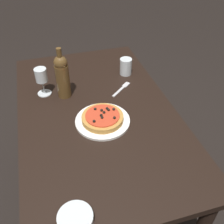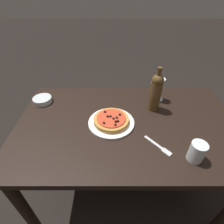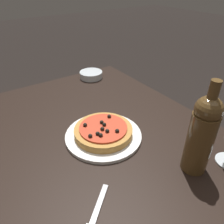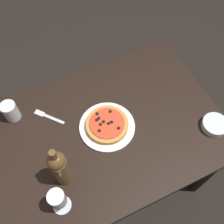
% 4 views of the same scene
% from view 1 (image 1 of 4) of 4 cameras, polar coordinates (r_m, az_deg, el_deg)
% --- Properties ---
extents(ground_plane, '(14.00, 14.00, 0.00)m').
position_cam_1_polar(ground_plane, '(1.91, -2.51, -16.77)').
color(ground_plane, black).
extents(dining_table, '(1.31, 0.79, 0.73)m').
position_cam_1_polar(dining_table, '(1.42, -3.22, -2.59)').
color(dining_table, black).
rests_on(dining_table, ground_plane).
extents(dinner_plate, '(0.27, 0.27, 0.01)m').
position_cam_1_polar(dinner_plate, '(1.29, -2.06, -1.92)').
color(dinner_plate, white).
rests_on(dinner_plate, dining_table).
extents(pizza, '(0.20, 0.20, 0.04)m').
position_cam_1_polar(pizza, '(1.27, -2.07, -1.20)').
color(pizza, '#BC843D').
rests_on(pizza, dinner_plate).
extents(wine_glass, '(0.08, 0.08, 0.16)m').
position_cam_1_polar(wine_glass, '(1.46, -15.13, 7.42)').
color(wine_glass, silver).
rests_on(wine_glass, dining_table).
extents(wine_bottle, '(0.07, 0.07, 0.28)m').
position_cam_1_polar(wine_bottle, '(1.41, -10.77, 7.77)').
color(wine_bottle, brown).
rests_on(wine_bottle, dining_table).
extents(water_cup, '(0.07, 0.07, 0.10)m').
position_cam_1_polar(water_cup, '(1.63, 3.02, 9.86)').
color(water_cup, silver).
rests_on(water_cup, dining_table).
extents(side_bowl, '(0.12, 0.12, 0.03)m').
position_cam_1_polar(side_bowl, '(0.96, -7.97, -22.05)').
color(side_bowl, silver).
rests_on(side_bowl, dining_table).
extents(fork, '(0.12, 0.14, 0.00)m').
position_cam_1_polar(fork, '(1.51, 2.20, 5.17)').
color(fork, silver).
rests_on(fork, dining_table).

